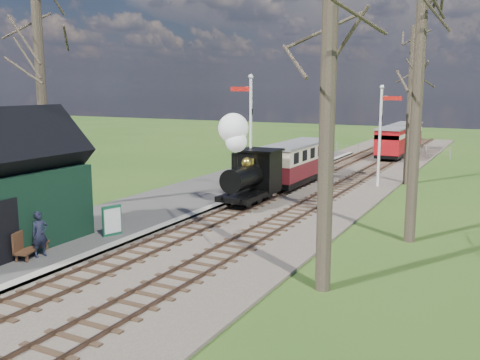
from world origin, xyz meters
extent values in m
ellipsoid|color=#385B23|center=(-25.00, 60.00, -14.76)|extent=(57.60, 36.00, 16.20)
ellipsoid|color=#385B23|center=(-8.00, 70.00, -16.40)|extent=(64.00, 40.00, 18.00)
cube|color=brown|center=(1.30, 22.00, 0.05)|extent=(8.00, 60.00, 0.10)
cube|color=brown|center=(-0.50, 22.00, 0.14)|extent=(0.07, 60.00, 0.12)
cube|color=brown|center=(0.50, 22.00, 0.14)|extent=(0.07, 60.00, 0.12)
cube|color=#38281C|center=(0.00, 22.00, 0.10)|extent=(1.60, 60.00, 0.09)
cube|color=brown|center=(2.10, 22.00, 0.14)|extent=(0.07, 60.00, 0.12)
cube|color=brown|center=(3.10, 22.00, 0.14)|extent=(0.07, 60.00, 0.12)
cube|color=#38281C|center=(2.60, 22.00, 0.10)|extent=(1.60, 60.00, 0.09)
cube|color=#474442|center=(-3.50, 14.00, 0.10)|extent=(5.00, 44.00, 0.20)
cube|color=#B2AD9E|center=(-1.20, 14.00, 0.10)|extent=(0.40, 44.00, 0.21)
cube|color=black|center=(-2.78, 3.00, 1.20)|extent=(0.06, 1.20, 2.00)
cylinder|color=silver|center=(-0.70, 16.00, 3.00)|extent=(0.14, 0.14, 6.00)
sphere|color=silver|center=(-0.70, 16.00, 6.10)|extent=(0.24, 0.24, 0.24)
cube|color=#B7140F|center=(-1.25, 16.00, 5.50)|extent=(1.10, 0.08, 0.22)
cube|color=black|center=(-0.70, 16.00, 4.40)|extent=(0.18, 0.06, 0.30)
cylinder|color=silver|center=(4.30, 22.00, 2.75)|extent=(0.14, 0.14, 5.50)
sphere|color=silver|center=(4.30, 22.00, 5.60)|extent=(0.24, 0.24, 0.24)
cube|color=#B7140F|center=(4.85, 22.00, 5.00)|extent=(1.10, 0.08, 0.22)
cube|color=black|center=(4.30, 22.00, 3.90)|extent=(0.18, 0.06, 0.30)
cylinder|color=#382D23|center=(-7.30, 9.00, 5.50)|extent=(0.41, 0.41, 11.00)
cylinder|color=#382D23|center=(6.50, 6.00, 6.00)|extent=(0.42, 0.42, 12.00)
cylinder|color=#382D23|center=(7.80, 12.00, 5.00)|extent=(0.40, 0.40, 10.00)
cylinder|color=#382D23|center=(5.50, 24.00, 4.50)|extent=(0.39, 0.39, 9.00)
cube|color=slate|center=(0.30, 36.00, 0.75)|extent=(12.60, 0.02, 0.01)
cube|color=slate|center=(0.30, 36.00, 0.45)|extent=(12.60, 0.02, 0.02)
cylinder|color=slate|center=(0.30, 36.00, 0.50)|extent=(0.08, 0.08, 1.00)
cube|color=black|center=(0.00, 14.48, 0.63)|extent=(1.62, 3.81, 0.24)
cylinder|color=black|center=(0.00, 13.90, 1.48)|extent=(1.05, 2.47, 1.05)
cube|color=black|center=(0.00, 15.62, 1.58)|extent=(1.71, 1.52, 1.90)
cylinder|color=black|center=(0.00, 12.95, 2.34)|extent=(0.27, 0.27, 0.76)
sphere|color=gold|center=(0.00, 14.19, 2.15)|extent=(0.49, 0.49, 0.49)
sphere|color=white|center=(0.10, 12.95, 3.24)|extent=(0.95, 0.95, 0.95)
sphere|color=white|center=(-0.10, 13.05, 3.82)|extent=(1.33, 1.33, 1.33)
cylinder|color=black|center=(-0.50, 13.33, 0.50)|extent=(0.10, 0.61, 0.61)
cylinder|color=black|center=(0.50, 13.33, 0.50)|extent=(0.10, 0.61, 0.61)
cube|color=black|center=(0.00, 20.48, 0.53)|extent=(1.81, 6.66, 0.29)
cube|color=maroon|center=(0.00, 20.48, 1.10)|extent=(1.90, 6.66, 0.86)
cube|color=beige|center=(0.00, 20.48, 1.96)|extent=(1.90, 6.66, 0.86)
cube|color=slate|center=(0.00, 20.48, 2.44)|extent=(2.00, 6.85, 0.11)
cube|color=black|center=(2.60, 34.04, 0.52)|extent=(1.74, 4.58, 0.27)
cube|color=#A00D12|center=(2.60, 34.04, 1.07)|extent=(1.83, 4.58, 0.82)
cube|color=beige|center=(2.60, 34.04, 1.89)|extent=(1.83, 4.58, 0.82)
cube|color=slate|center=(2.60, 34.04, 2.35)|extent=(1.92, 4.76, 0.11)
cube|color=black|center=(2.60, 39.54, 0.52)|extent=(1.74, 4.58, 0.27)
cube|color=#A00D12|center=(2.60, 39.54, 1.07)|extent=(1.83, 4.58, 0.82)
cube|color=beige|center=(2.60, 39.54, 1.89)|extent=(1.83, 4.58, 0.82)
cube|color=slate|center=(2.60, 39.54, 2.35)|extent=(1.92, 4.76, 0.11)
cube|color=#104B2E|center=(-1.97, 7.05, 0.76)|extent=(0.33, 0.75, 1.12)
cube|color=silver|center=(-1.92, 7.03, 0.76)|extent=(0.24, 0.63, 0.92)
cube|color=#4E2F1C|center=(-2.70, 4.00, 0.46)|extent=(1.01, 1.65, 0.07)
cube|color=#4E2F1C|center=(-2.89, 3.93, 0.77)|extent=(0.63, 1.51, 0.68)
cube|color=#4E2F1C|center=(-2.53, 3.32, 0.31)|extent=(0.07, 0.07, 0.23)
cube|color=#4E2F1C|center=(-2.87, 4.69, 0.31)|extent=(0.07, 0.07, 0.23)
imported|color=#1B1E31|center=(-2.37, 4.06, 0.95)|extent=(0.50, 0.62, 1.49)
camera|label=1|loc=(11.00, -7.73, 5.63)|focal=40.00mm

